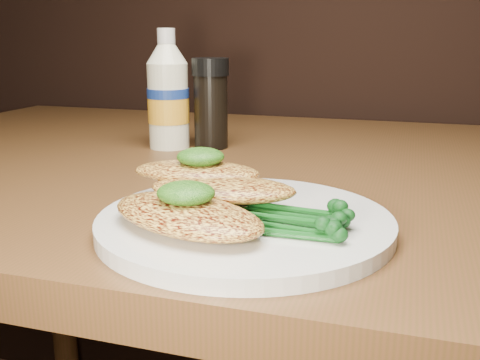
% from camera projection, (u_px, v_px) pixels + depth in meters
% --- Properties ---
extents(plate, '(0.25, 0.25, 0.01)m').
position_uv_depth(plate, '(245.00, 223.00, 0.48)').
color(plate, silver).
rests_on(plate, dining_table).
extents(chicken_front, '(0.16, 0.13, 0.02)m').
position_uv_depth(chicken_front, '(187.00, 215.00, 0.44)').
color(chicken_front, '#EEBB4C').
rests_on(chicken_front, plate).
extents(chicken_mid, '(0.14, 0.08, 0.02)m').
position_uv_depth(chicken_mid, '(223.00, 189.00, 0.49)').
color(chicken_mid, '#EEBB4C').
rests_on(chicken_mid, plate).
extents(chicken_back, '(0.13, 0.07, 0.02)m').
position_uv_depth(chicken_back, '(196.00, 172.00, 0.52)').
color(chicken_back, '#EEBB4C').
rests_on(chicken_back, plate).
extents(pesto_front, '(0.05, 0.05, 0.02)m').
position_uv_depth(pesto_front, '(186.00, 193.00, 0.44)').
color(pesto_front, black).
rests_on(pesto_front, chicken_front).
extents(pesto_back, '(0.05, 0.05, 0.02)m').
position_uv_depth(pesto_back, '(200.00, 157.00, 0.51)').
color(pesto_back, black).
rests_on(pesto_back, chicken_back).
extents(broccolini_bundle, '(0.14, 0.12, 0.02)m').
position_uv_depth(broccolini_bundle, '(288.00, 214.00, 0.45)').
color(broccolini_bundle, '#104A15').
rests_on(broccolini_bundle, plate).
extents(mayo_bottle, '(0.07, 0.07, 0.17)m').
position_uv_depth(mayo_bottle, '(168.00, 89.00, 0.80)').
color(mayo_bottle, white).
rests_on(mayo_bottle, dining_table).
extents(pepper_grinder, '(0.05, 0.05, 0.13)m').
position_uv_depth(pepper_grinder, '(211.00, 104.00, 0.81)').
color(pepper_grinder, black).
rests_on(pepper_grinder, dining_table).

